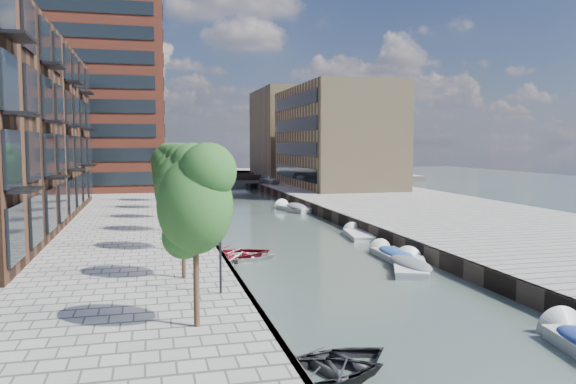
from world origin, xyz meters
name	(u,v)px	position (x,y,z in m)	size (l,w,h in m)	color
water	(253,215)	(0.00, 40.00, 0.00)	(300.00, 300.00, 0.00)	#38473F
quay_right	(401,205)	(16.00, 40.00, 0.50)	(20.00, 140.00, 1.00)	gray
quay_wall_left	(191,212)	(-6.10, 40.00, 0.50)	(0.25, 140.00, 1.00)	#332823
quay_wall_right	(312,208)	(6.10, 40.00, 0.50)	(0.25, 140.00, 1.00)	#332823
far_closure	(200,176)	(0.00, 100.00, 0.50)	(80.00, 40.00, 1.00)	gray
apartment_block	(5,131)	(-20.00, 30.00, 8.00)	(8.00, 38.00, 14.00)	#321D13
tower	(92,76)	(-17.00, 65.00, 16.00)	(18.00, 18.00, 30.00)	brown
tan_block_near	(335,137)	(16.00, 62.00, 8.00)	(12.00, 25.00, 14.00)	#9D8660
tan_block_far	(291,133)	(16.00, 88.00, 9.00)	(12.00, 20.00, 16.00)	#9D8660
bridge	(216,180)	(0.00, 72.00, 1.39)	(13.00, 6.00, 1.30)	gray
tree_0	(195,198)	(-8.50, 4.00, 5.31)	(2.50, 2.50, 5.95)	#382619
tree_1	(183,183)	(-8.50, 11.00, 5.31)	(2.50, 2.50, 5.95)	#382619
tree_2	(175,175)	(-8.50, 18.00, 5.31)	(2.50, 2.50, 5.95)	#382619
tree_3	(171,169)	(-8.50, 25.00, 5.31)	(2.50, 2.50, 5.95)	#382619
tree_4	(167,165)	(-8.50, 32.00, 5.31)	(2.50, 2.50, 5.95)	#382619
tree_5	(165,162)	(-8.50, 39.00, 5.31)	(2.50, 2.50, 5.95)	#382619
tree_6	(163,160)	(-8.50, 46.00, 5.31)	(2.50, 2.50, 5.95)	#382619
lamp_0	(220,232)	(-7.20, 8.00, 3.51)	(0.24, 0.24, 4.12)	black
lamp_1	(191,196)	(-7.20, 24.00, 3.51)	(0.24, 0.24, 4.12)	black
lamp_2	(179,181)	(-7.20, 40.00, 3.51)	(0.24, 0.24, 4.12)	black
sloop_0	(312,382)	(-5.37, 1.00, 0.00)	(3.30, 4.63, 0.96)	black
sloop_1	(333,374)	(-4.54, 1.45, 0.00)	(3.24, 4.54, 0.94)	black
sloop_2	(233,259)	(-5.08, 19.16, 0.00)	(3.62, 5.07, 1.05)	maroon
sloop_3	(240,261)	(-4.69, 18.66, 0.00)	(3.13, 4.39, 0.91)	white
sloop_4	(200,215)	(-5.12, 40.98, 0.00)	(3.57, 5.00, 1.04)	black
motorboat_1	(410,266)	(4.21, 14.04, 0.21)	(3.62, 5.37, 1.70)	silver
motorboat_2	(357,235)	(5.35, 25.27, 0.09)	(2.25, 4.80, 1.54)	silver
motorboat_3	(393,255)	(4.61, 17.17, 0.19)	(1.73, 4.78, 1.58)	#B4B4B2
motorboat_4	(294,208)	(4.80, 42.45, 0.23)	(3.47, 5.94, 1.88)	silver
car	(269,180)	(7.50, 67.45, 1.65)	(1.55, 3.84, 1.31)	silver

